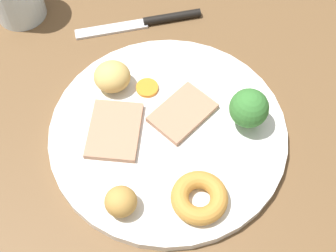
{
  "coord_description": "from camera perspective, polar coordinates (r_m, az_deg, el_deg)",
  "views": [
    {
      "loc": [
        -32.45,
        2.64,
        56.21
      ],
      "look_at": [
        -1.97,
        -2.69,
        6.0
      ],
      "focal_mm": 51.89,
      "sensor_mm": 36.0,
      "label": 1
    }
  ],
  "objects": [
    {
      "name": "dining_table",
      "position": [
        0.63,
        -2.7,
        -0.85
      ],
      "size": [
        120.0,
        84.0,
        3.6
      ],
      "primitive_type": "cube",
      "color": "brown",
      "rests_on": "ground"
    },
    {
      "name": "dinner_plate",
      "position": [
        0.6,
        0.0,
        -0.85
      ],
      "size": [
        29.48,
        29.48,
        1.4
      ],
      "primitive_type": "cylinder",
      "color": "white",
      "rests_on": "dining_table"
    },
    {
      "name": "meat_slice_main",
      "position": [
        0.61,
        1.67,
        1.76
      ],
      "size": [
        8.91,
        9.43,
        0.8
      ],
      "primitive_type": "cube",
      "rotation": [
        0.0,
        0.0,
        2.21
      ],
      "color": "tan",
      "rests_on": "dinner_plate"
    },
    {
      "name": "meat_slice_under",
      "position": [
        0.6,
        -6.31,
        -0.51
      ],
      "size": [
        9.53,
        8.15,
        0.8
      ],
      "primitive_type": "cube",
      "rotation": [
        0.0,
        0.0,
        6.01
      ],
      "color": "tan",
      "rests_on": "dinner_plate"
    },
    {
      "name": "yorkshire_pudding",
      "position": [
        0.55,
        3.71,
        -8.39
      ],
      "size": [
        6.46,
        6.46,
        2.04
      ],
      "primitive_type": "torus",
      "color": "#C68938",
      "rests_on": "dinner_plate"
    },
    {
      "name": "roast_potato_left",
      "position": [
        0.63,
        -6.58,
        5.79
      ],
      "size": [
        4.56,
        4.81,
        3.81
      ],
      "primitive_type": "ellipsoid",
      "rotation": [
        0.0,
        0.0,
        4.69
      ],
      "color": "#D8B260",
      "rests_on": "dinner_plate"
    },
    {
      "name": "roast_potato_right",
      "position": [
        0.54,
        -5.57,
        -8.83
      ],
      "size": [
        3.64,
        3.7,
        3.34
      ],
      "primitive_type": "ellipsoid",
      "rotation": [
        0.0,
        0.0,
        0.02
      ],
      "color": "#BC8C42",
      "rests_on": "dinner_plate"
    },
    {
      "name": "carrot_coin_front",
      "position": [
        0.63,
        -2.46,
        4.5
      ],
      "size": [
        2.9,
        2.9,
        0.47
      ],
      "primitive_type": "cylinder",
      "color": "orange",
      "rests_on": "dinner_plate"
    },
    {
      "name": "broccoli_floret",
      "position": [
        0.59,
        9.49,
        2.04
      ],
      "size": [
        4.78,
        4.78,
        5.67
      ],
      "color": "#8CB766",
      "rests_on": "dinner_plate"
    },
    {
      "name": "knife",
      "position": [
        0.72,
        -2.15,
        12.17
      ],
      "size": [
        2.34,
        18.55,
        1.2
      ],
      "rotation": [
        0.0,
        0.0,
        1.62
      ],
      "color": "black",
      "rests_on": "dining_table"
    }
  ]
}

